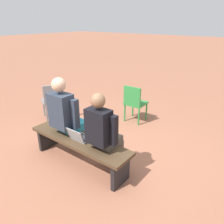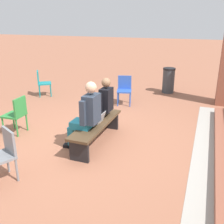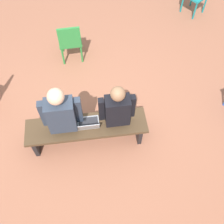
# 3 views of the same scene
# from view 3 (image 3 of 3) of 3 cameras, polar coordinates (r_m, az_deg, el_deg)

# --- Properties ---
(ground_plane) EXTENTS (60.00, 60.00, 0.00)m
(ground_plane) POSITION_cam_3_polar(r_m,az_deg,el_deg) (4.42, -4.98, -2.83)
(ground_plane) COLOR #9E6047
(bench) EXTENTS (1.80, 0.44, 0.45)m
(bench) POSITION_cam_3_polar(r_m,az_deg,el_deg) (3.97, -5.49, -3.64)
(bench) COLOR #4C3823
(bench) RESTS_ON ground
(person_student) EXTENTS (0.51, 0.64, 1.29)m
(person_student) POSITION_cam_3_polar(r_m,az_deg,el_deg) (3.73, 0.93, 0.57)
(person_student) COLOR #4C473D
(person_student) RESTS_ON ground
(person_adult) EXTENTS (0.56, 0.71, 1.37)m
(person_adult) POSITION_cam_3_polar(r_m,az_deg,el_deg) (3.72, -10.76, -0.33)
(person_adult) COLOR teal
(person_adult) RESTS_ON ground
(laptop) EXTENTS (0.32, 0.29, 0.21)m
(laptop) POSITION_cam_3_polar(r_m,az_deg,el_deg) (3.84, -5.15, -2.66)
(laptop) COLOR #9EA0A5
(laptop) RESTS_ON bench
(plastic_chair_near_bench_right) EXTENTS (0.44, 0.44, 0.84)m
(plastic_chair_near_bench_right) POSITION_cam_3_polar(r_m,az_deg,el_deg) (5.09, -9.14, 15.17)
(plastic_chair_near_bench_right) COLOR #2D893D
(plastic_chair_near_bench_right) RESTS_ON ground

